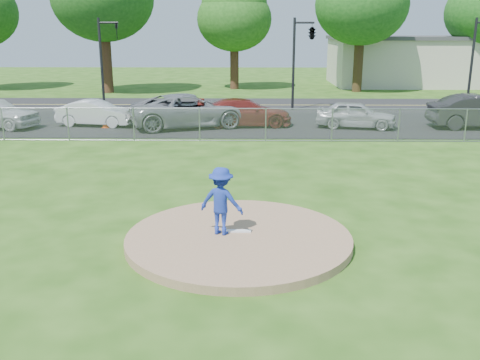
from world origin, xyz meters
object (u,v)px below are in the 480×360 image
(traffic_signal_left, at_px, (105,55))
(parked_car_pearl, at_px, (356,114))
(pitcher, at_px, (221,201))
(parked_car_darkred, at_px, (245,112))
(traffic_cone, at_px, (106,120))
(commercial_building, at_px, (422,60))
(parked_car_gray, at_px, (190,110))
(tree_center, at_px, (234,9))
(traffic_signal_right, at_px, (476,55))
(parked_car_white, at_px, (96,113))
(traffic_signal_center, at_px, (310,34))

(traffic_signal_left, bearing_deg, parked_car_pearl, -24.14)
(pitcher, relative_size, parked_car_darkred, 0.33)
(traffic_cone, height_order, parked_car_pearl, parked_car_pearl)
(pitcher, bearing_deg, traffic_cone, -48.53)
(commercial_building, bearing_deg, traffic_cone, -135.66)
(traffic_signal_left, bearing_deg, commercial_building, 32.87)
(traffic_cone, height_order, parked_car_gray, parked_car_gray)
(traffic_cone, bearing_deg, tree_center, 71.67)
(traffic_signal_right, relative_size, parked_car_white, 1.39)
(traffic_signal_left, relative_size, traffic_signal_center, 1.00)
(tree_center, xyz_separation_m, parked_car_pearl, (6.74, -18.50, -5.77))
(pitcher, relative_size, parked_car_pearl, 0.41)
(traffic_signal_left, bearing_deg, traffic_cone, -76.61)
(commercial_building, height_order, traffic_signal_right, traffic_signal_right)
(traffic_signal_left, relative_size, parked_car_gray, 0.91)
(parked_car_pearl, bearing_deg, traffic_signal_right, -41.04)
(tree_center, xyz_separation_m, pitcher, (0.59, -33.90, -5.45))
(commercial_building, relative_size, pitcher, 10.00)
(tree_center, xyz_separation_m, traffic_signal_left, (-7.76, -12.00, -3.11))
(parked_car_gray, bearing_deg, traffic_signal_center, -64.95)
(traffic_signal_right, height_order, parked_car_darkred, traffic_signal_right)
(tree_center, distance_m, parked_car_darkred, 18.96)
(traffic_signal_left, height_order, traffic_signal_center, same)
(parked_car_darkred, bearing_deg, traffic_signal_center, -37.43)
(pitcher, xyz_separation_m, traffic_cone, (-6.77, 15.24, -0.64))
(traffic_signal_center, relative_size, traffic_signal_right, 1.00)
(parked_car_darkred, height_order, parked_car_pearl, parked_car_darkred)
(parked_car_white, distance_m, parked_car_darkred, 7.84)
(parked_car_gray, distance_m, parked_car_darkred, 2.85)
(pitcher, height_order, parked_car_darkred, pitcher)
(traffic_signal_right, height_order, pitcher, traffic_signal_right)
(parked_car_gray, relative_size, parked_car_pearl, 1.53)
(parked_car_white, bearing_deg, parked_car_pearl, -83.60)
(parked_car_white, height_order, parked_car_darkred, parked_car_darkred)
(tree_center, distance_m, parked_car_white, 20.19)
(traffic_signal_center, height_order, parked_car_white, traffic_signal_center)
(parked_car_pearl, bearing_deg, parked_car_white, 99.82)
(tree_center, xyz_separation_m, traffic_cone, (-6.18, -18.65, -6.09))
(commercial_building, bearing_deg, parked_car_darkred, -125.95)
(traffic_signal_right, bearing_deg, traffic_signal_center, -180.00)
(tree_center, height_order, traffic_cone, tree_center)
(traffic_signal_left, distance_m, traffic_signal_center, 12.79)
(pitcher, height_order, parked_car_gray, pitcher)
(pitcher, bearing_deg, commercial_building, -95.88)
(parked_car_darkred, bearing_deg, traffic_signal_right, -71.23)
(commercial_building, bearing_deg, parked_car_pearl, -114.50)
(traffic_signal_center, distance_m, pitcher, 22.62)
(commercial_building, xyz_separation_m, parked_car_pearl, (-10.26, -22.50, -1.46))
(commercial_building, distance_m, traffic_signal_right, 16.14)
(commercial_building, height_order, parked_car_darkred, commercial_building)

